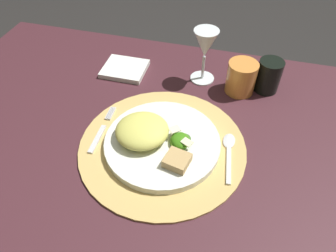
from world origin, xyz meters
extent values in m
cube|color=#421F27|center=(0.00, 0.00, 0.72)|extent=(1.45, 0.80, 0.03)
cylinder|color=#3D2123|center=(-0.65, 0.33, 0.35)|extent=(0.06, 0.06, 0.70)
cylinder|color=tan|center=(-0.07, -0.04, 0.74)|extent=(0.38, 0.38, 0.01)
cylinder|color=silver|center=(-0.07, -0.04, 0.75)|extent=(0.26, 0.26, 0.02)
ellipsoid|color=#D8D15F|center=(-0.11, -0.04, 0.78)|extent=(0.14, 0.14, 0.04)
ellipsoid|color=#456A31|center=(-0.02, -0.03, 0.76)|extent=(0.06, 0.06, 0.01)
ellipsoid|color=#3A7A14|center=(-0.02, -0.04, 0.77)|extent=(0.06, 0.06, 0.02)
ellipsoid|color=#48791C|center=(-0.03, -0.04, 0.76)|extent=(0.03, 0.05, 0.01)
cube|color=beige|center=(-0.01, -0.05, 0.78)|extent=(0.03, 0.03, 0.00)
cube|color=beige|center=(-0.04, -0.02, 0.78)|extent=(0.03, 0.03, 0.01)
cube|color=tan|center=(-0.02, -0.09, 0.77)|extent=(0.06, 0.06, 0.02)
cube|color=silver|center=(-0.22, -0.06, 0.74)|extent=(0.01, 0.09, 0.00)
cube|color=silver|center=(-0.23, 0.03, 0.74)|extent=(0.00, 0.05, 0.00)
cube|color=silver|center=(-0.22, 0.03, 0.74)|extent=(0.00, 0.05, 0.00)
cube|color=silver|center=(-0.22, 0.03, 0.74)|extent=(0.00, 0.05, 0.00)
cube|color=silver|center=(-0.21, 0.03, 0.74)|extent=(0.00, 0.05, 0.00)
cube|color=silver|center=(0.09, -0.06, 0.74)|extent=(0.02, 0.10, 0.00)
ellipsoid|color=silver|center=(0.08, 0.01, 0.74)|extent=(0.03, 0.05, 0.01)
cube|color=white|center=(-0.25, 0.22, 0.74)|extent=(0.12, 0.11, 0.01)
cylinder|color=silver|center=(-0.02, 0.24, 0.73)|extent=(0.07, 0.07, 0.00)
cylinder|color=silver|center=(-0.02, 0.24, 0.77)|extent=(0.01, 0.01, 0.07)
cone|color=silver|center=(-0.02, 0.24, 0.85)|extent=(0.07, 0.07, 0.08)
cylinder|color=orange|center=(0.08, 0.21, 0.78)|extent=(0.08, 0.08, 0.09)
cylinder|color=black|center=(0.15, 0.24, 0.78)|extent=(0.07, 0.07, 0.09)
camera|label=1|loc=(0.07, -0.49, 1.29)|focal=33.47mm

